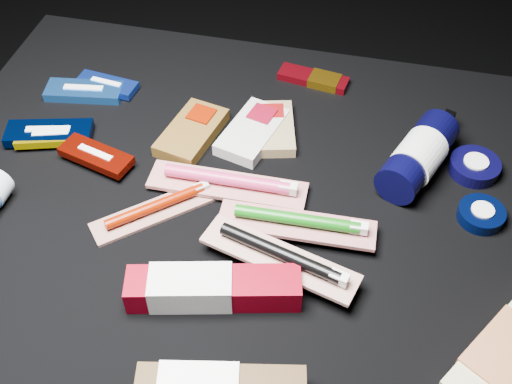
# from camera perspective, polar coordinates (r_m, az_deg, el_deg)

# --- Properties ---
(ground) EXTENTS (3.00, 3.00, 0.00)m
(ground) POSITION_cam_1_polar(r_m,az_deg,el_deg) (1.24, -0.80, -13.34)
(ground) COLOR black
(ground) RESTS_ON ground
(cloth_table) EXTENTS (0.98, 0.78, 0.40)m
(cloth_table) POSITION_cam_1_polar(r_m,az_deg,el_deg) (1.07, -0.91, -8.17)
(cloth_table) COLOR black
(cloth_table) RESTS_ON ground
(luna_bar_0) EXTENTS (0.13, 0.07, 0.02)m
(luna_bar_0) POSITION_cam_1_polar(r_m,az_deg,el_deg) (1.12, -15.02, 8.65)
(luna_bar_0) COLOR #1A509E
(luna_bar_0) RESTS_ON cloth_table
(luna_bar_1) EXTENTS (0.11, 0.05, 0.01)m
(luna_bar_1) POSITION_cam_1_polar(r_m,az_deg,el_deg) (1.13, -13.14, 9.26)
(luna_bar_1) COLOR #132F99
(luna_bar_1) RESTS_ON cloth_table
(luna_bar_2) EXTENTS (0.14, 0.08, 0.02)m
(luna_bar_2) POSITION_cam_1_polar(r_m,az_deg,el_deg) (1.05, -17.92, 5.02)
(luna_bar_2) COLOR black
(luna_bar_2) RESTS_ON cloth_table
(luna_bar_3) EXTENTS (0.11, 0.07, 0.01)m
(luna_bar_3) POSITION_cam_1_polar(r_m,az_deg,el_deg) (1.04, -17.74, 4.75)
(luna_bar_3) COLOR #CCB100
(luna_bar_3) RESTS_ON cloth_table
(luna_bar_4) EXTENTS (0.12, 0.07, 0.01)m
(luna_bar_4) POSITION_cam_1_polar(r_m,az_deg,el_deg) (0.99, -14.03, 3.15)
(luna_bar_4) COLOR #6F0D04
(luna_bar_4) RESTS_ON cloth_table
(clif_bar_0) EXTENTS (0.09, 0.14, 0.02)m
(clif_bar_0) POSITION_cam_1_polar(r_m,az_deg,el_deg) (1.01, -5.59, 5.50)
(clif_bar_0) COLOR brown
(clif_bar_0) RESTS_ON cloth_table
(clif_bar_1) EXTENTS (0.10, 0.14, 0.02)m
(clif_bar_1) POSITION_cam_1_polar(r_m,az_deg,el_deg) (1.01, -0.20, 5.56)
(clif_bar_1) COLOR beige
(clif_bar_1) RESTS_ON cloth_table
(clif_bar_2) EXTENTS (0.09, 0.13, 0.02)m
(clif_bar_2) POSITION_cam_1_polar(r_m,az_deg,el_deg) (1.02, 1.58, 5.85)
(clif_bar_2) COLOR #917B50
(clif_bar_2) RESTS_ON cloth_table
(power_bar) EXTENTS (0.12, 0.05, 0.01)m
(power_bar) POSITION_cam_1_polar(r_m,az_deg,el_deg) (1.12, 5.45, 9.94)
(power_bar) COLOR maroon
(power_bar) RESTS_ON cloth_table
(lotion_bottle) EXTENTS (0.12, 0.20, 0.06)m
(lotion_bottle) POSITION_cam_1_polar(r_m,az_deg,el_deg) (0.97, 14.23, 3.15)
(lotion_bottle) COLOR black
(lotion_bottle) RESTS_ON cloth_table
(cream_tin_upper) EXTENTS (0.07, 0.07, 0.02)m
(cream_tin_upper) POSITION_cam_1_polar(r_m,az_deg,el_deg) (1.00, 18.85, 2.15)
(cream_tin_upper) COLOR black
(cream_tin_upper) RESTS_ON cloth_table
(cream_tin_lower) EXTENTS (0.06, 0.06, 0.02)m
(cream_tin_lower) POSITION_cam_1_polar(r_m,az_deg,el_deg) (0.94, 19.38, -1.88)
(cream_tin_lower) COLOR black
(cream_tin_lower) RESTS_ON cloth_table
(toothbrush_pack_0) EXTENTS (0.17, 0.16, 0.02)m
(toothbrush_pack_0) POSITION_cam_1_polar(r_m,az_deg,el_deg) (0.91, -8.75, -1.42)
(toothbrush_pack_0) COLOR #A39B97
(toothbrush_pack_0) RESTS_ON cloth_table
(toothbrush_pack_1) EXTENTS (0.23, 0.06, 0.03)m
(toothbrush_pack_1) POSITION_cam_1_polar(r_m,az_deg,el_deg) (0.92, -2.37, 0.81)
(toothbrush_pack_1) COLOR #BBB3AF
(toothbrush_pack_1) RESTS_ON cloth_table
(toothbrush_pack_2) EXTENTS (0.22, 0.06, 0.02)m
(toothbrush_pack_2) POSITION_cam_1_polar(r_m,az_deg,el_deg) (0.87, 3.85, -2.73)
(toothbrush_pack_2) COLOR #B3ABA7
(toothbrush_pack_2) RESTS_ON cloth_table
(toothbrush_pack_3) EXTENTS (0.22, 0.10, 0.02)m
(toothbrush_pack_3) POSITION_cam_1_polar(r_m,az_deg,el_deg) (0.82, 2.30, -5.77)
(toothbrush_pack_3) COLOR silver
(toothbrush_pack_3) RESTS_ON cloth_table
(toothpaste_carton_red) EXTENTS (0.22, 0.10, 0.04)m
(toothpaste_carton_red) POSITION_cam_1_polar(r_m,az_deg,el_deg) (0.81, -4.49, -8.53)
(toothpaste_carton_red) COLOR #6F000E
(toothpaste_carton_red) RESTS_ON cloth_table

